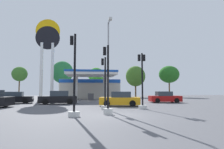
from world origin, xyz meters
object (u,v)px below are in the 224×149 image
at_px(traffic_signal_3, 74,91).
at_px(tree_4, 169,74).
at_px(tree_1, 62,72).
at_px(corner_streetlamp, 109,57).
at_px(traffic_signal_2, 105,93).
at_px(car_0, 165,97).
at_px(car_1, 58,98).
at_px(traffic_signal_0, 108,92).
at_px(station_pole_sign, 47,48).
at_px(tree_2, 96,75).
at_px(traffic_signal_1, 142,89).
at_px(tree_3, 135,76).
at_px(car_4, 15,98).
at_px(car_2, 120,99).
at_px(tree_0, 20,74).

xyz_separation_m(traffic_signal_3, tree_4, (20.14, 30.37, 3.71)).
bearing_deg(tree_1, corner_streetlamp, -76.23).
height_order(traffic_signal_2, tree_1, tree_1).
distance_m(car_0, traffic_signal_3, 16.09).
bearing_deg(car_1, traffic_signal_2, -55.45).
bearing_deg(corner_streetlamp, traffic_signal_0, -98.68).
distance_m(car_0, traffic_signal_0, 14.09).
distance_m(station_pole_sign, tree_2, 12.91).
bearing_deg(traffic_signal_1, tree_2, 96.00).
bearing_deg(traffic_signal_2, tree_3, 69.65).
distance_m(car_4, traffic_signal_3, 14.87).
bearing_deg(traffic_signal_0, car_2, 72.62).
bearing_deg(traffic_signal_3, corner_streetlamp, 49.91).
height_order(traffic_signal_3, tree_1, tree_1).
relative_size(car_1, corner_streetlamp, 0.61).
relative_size(traffic_signal_1, traffic_signal_2, 1.09).
bearing_deg(tree_0, traffic_signal_3, -66.57).
bearing_deg(traffic_signal_2, car_1, 124.55).
relative_size(tree_1, tree_3, 1.15).
bearing_deg(tree_1, station_pole_sign, -95.73).
height_order(station_pole_sign, tree_3, station_pole_sign).
xyz_separation_m(station_pole_sign, car_1, (3.13, -9.05, -7.78)).
relative_size(traffic_signal_2, tree_0, 0.69).
distance_m(tree_2, tree_4, 17.23).
bearing_deg(traffic_signal_1, traffic_signal_2, 178.38).
distance_m(traffic_signal_2, traffic_signal_3, 4.68).
distance_m(car_2, tree_1, 26.03).
relative_size(car_1, car_4, 1.06).
bearing_deg(tree_3, car_1, -127.16).
height_order(car_4, tree_0, tree_0).
bearing_deg(tree_4, tree_1, 177.71).
distance_m(traffic_signal_2, tree_1, 28.43).
distance_m(car_4, corner_streetlamp, 14.56).
height_order(tree_3, corner_streetlamp, corner_streetlamp).
bearing_deg(car_0, traffic_signal_3, -133.03).
relative_size(car_0, traffic_signal_2, 0.93).
distance_m(traffic_signal_3, tree_1, 31.91).
xyz_separation_m(car_4, traffic_signal_1, (13.32, -8.71, 1.10)).
xyz_separation_m(car_2, tree_0, (-17.09, 22.37, 4.24)).
bearing_deg(traffic_signal_2, corner_streetlamp, -79.11).
bearing_deg(car_4, corner_streetlamp, -43.26).
distance_m(car_2, tree_3, 24.13).
xyz_separation_m(station_pole_sign, car_2, (9.79, -12.70, -7.81)).
distance_m(traffic_signal_1, tree_1, 29.41).
xyz_separation_m(station_pole_sign, tree_4, (25.68, 10.37, -3.21)).
xyz_separation_m(car_4, traffic_signal_3, (7.72, -12.67, 0.91)).
bearing_deg(tree_2, tree_3, 5.44).
relative_size(traffic_signal_3, tree_4, 0.71).
distance_m(car_0, traffic_signal_2, 11.58).
bearing_deg(tree_1, traffic_signal_3, -82.00).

